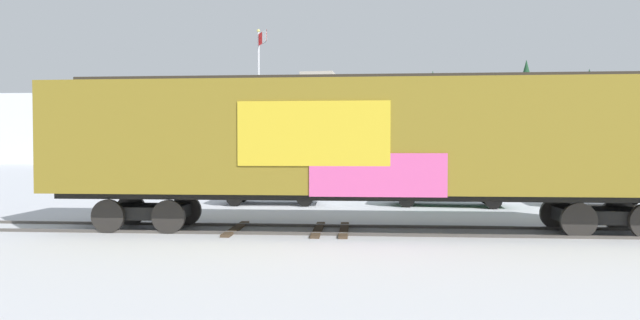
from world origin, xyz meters
name	(u,v)px	position (x,y,z in m)	size (l,w,h in m)	color
ground_plane	(411,232)	(0.00, 0.00, 0.00)	(260.00, 260.00, 0.00)	#B2B5BC
track	(373,230)	(-1.04, 0.00, 0.04)	(60.00, 2.63, 0.08)	#4C4742
freight_car	(367,140)	(-1.20, 0.00, 2.55)	(17.61, 2.82, 4.36)	olive
flagpole	(260,92)	(-6.79, 13.35, 5.38)	(0.74, 1.20, 8.83)	silver
hillside	(365,132)	(-0.01, 72.27, 5.02)	(145.19, 36.95, 14.79)	silver
parked_car_silver	(272,183)	(-4.99, 6.56, 0.88)	(4.19, 1.97, 1.72)	#B7BABF
parked_car_green	(448,184)	(2.15, 6.44, 0.86)	(4.93, 2.27, 1.72)	#1E5933
parked_car_tan	(604,187)	(8.27, 6.59, 0.79)	(4.17, 2.14, 1.60)	#9E8966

